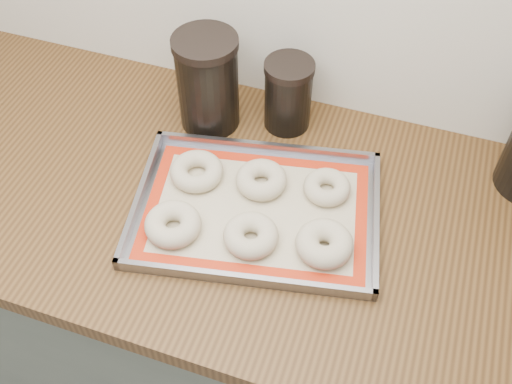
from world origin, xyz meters
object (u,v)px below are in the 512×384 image
at_px(bagel_front_right, 324,244).
at_px(bagel_back_right, 327,187).
at_px(bagel_front_left, 173,224).
at_px(bagel_back_mid, 261,180).
at_px(canister_left, 208,82).
at_px(bagel_front_mid, 251,236).
at_px(bagel_back_left, 197,171).
at_px(canister_mid, 288,95).
at_px(baking_tray, 256,210).

relative_size(bagel_front_right, bagel_back_right, 1.14).
distance_m(bagel_front_left, bagel_back_mid, 0.20).
bearing_deg(canister_left, bagel_back_right, -22.76).
relative_size(bagel_front_left, bagel_front_mid, 1.04).
bearing_deg(bagel_front_mid, bagel_back_left, 143.28).
bearing_deg(bagel_front_right, canister_mid, 118.11).
xyz_separation_m(baking_tray, bagel_back_left, (-0.14, 0.04, 0.02)).
xyz_separation_m(bagel_front_right, canister_mid, (-0.16, 0.30, 0.05)).
height_order(bagel_front_right, bagel_back_left, bagel_front_right).
height_order(bagel_back_right, canister_mid, canister_mid).
distance_m(bagel_front_right, bagel_back_left, 0.30).
xyz_separation_m(bagel_front_mid, bagel_back_right, (0.10, 0.16, -0.00)).
bearing_deg(baking_tray, bagel_front_right, -18.08).
distance_m(bagel_front_left, canister_mid, 0.37).
xyz_separation_m(bagel_back_left, canister_left, (-0.04, 0.17, 0.08)).
xyz_separation_m(baking_tray, canister_mid, (-0.02, 0.26, 0.07)).
xyz_separation_m(bagel_front_left, bagel_front_right, (0.27, 0.05, 0.00)).
bearing_deg(bagel_front_mid, canister_left, 124.24).
bearing_deg(bagel_back_mid, baking_tray, -80.56).
distance_m(bagel_front_left, bagel_back_left, 0.14).
xyz_separation_m(bagel_back_left, canister_mid, (0.12, 0.21, 0.06)).
bearing_deg(canister_mid, canister_left, -163.60).
xyz_separation_m(bagel_front_left, canister_left, (-0.05, 0.30, 0.08)).
bearing_deg(canister_mid, bagel_front_mid, -84.42).
relative_size(bagel_back_right, canister_mid, 0.57).
relative_size(bagel_front_right, bagel_back_left, 0.99).
height_order(bagel_front_left, bagel_back_left, bagel_front_left).
height_order(bagel_back_mid, canister_left, canister_left).
bearing_deg(baking_tray, bagel_front_left, -143.93).
xyz_separation_m(bagel_front_mid, bagel_front_right, (0.13, 0.02, 0.00)).
relative_size(baking_tray, bagel_back_left, 4.88).
bearing_deg(bagel_front_mid, bagel_back_right, 57.58).
height_order(bagel_back_mid, bagel_back_right, bagel_back_mid).
bearing_deg(bagel_front_left, baking_tray, 36.07).
relative_size(bagel_front_right, canister_left, 0.49).
relative_size(bagel_front_left, canister_left, 0.49).
bearing_deg(bagel_front_right, bagel_front_mid, -169.52).
distance_m(baking_tray, bagel_front_right, 0.15).
bearing_deg(bagel_front_left, bagel_front_right, 9.66).
distance_m(baking_tray, bagel_back_left, 0.15).
height_order(bagel_back_mid, canister_mid, canister_mid).
height_order(baking_tray, bagel_front_left, bagel_front_left).
relative_size(bagel_back_left, canister_mid, 0.66).
bearing_deg(canister_left, canister_mid, 16.40).
relative_size(baking_tray, bagel_front_right, 4.95).
bearing_deg(bagel_back_left, canister_mid, 60.31).
bearing_deg(bagel_front_left, bagel_back_right, 36.55).
distance_m(bagel_front_mid, bagel_front_right, 0.13).
bearing_deg(bagel_front_mid, bagel_back_mid, 100.59).
distance_m(baking_tray, canister_left, 0.29).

